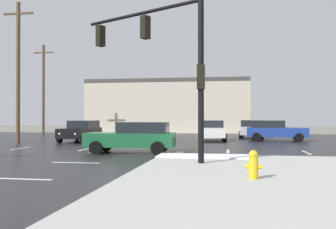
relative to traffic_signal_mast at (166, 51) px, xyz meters
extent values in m
plane|color=slate|center=(-3.57, 5.50, -4.47)|extent=(120.00, 120.00, 0.00)
cube|color=#232326|center=(-3.57, 5.50, -4.46)|extent=(44.00, 44.00, 0.02)
cube|color=white|center=(1.43, 1.50, -4.30)|extent=(4.00, 1.60, 0.06)
cube|color=silver|center=(-3.57, -4.50, -4.45)|extent=(2.00, 0.15, 0.01)
cube|color=silver|center=(-3.57, -0.50, -4.45)|extent=(2.00, 0.15, 0.01)
cube|color=silver|center=(-3.57, 3.50, -4.45)|extent=(2.00, 0.15, 0.01)
cube|color=silver|center=(-3.57, 7.50, -4.45)|extent=(2.00, 0.15, 0.01)
cube|color=silver|center=(-3.57, 11.50, -4.45)|extent=(2.00, 0.15, 0.01)
cube|color=silver|center=(-3.57, 15.50, -4.45)|extent=(2.00, 0.15, 0.01)
cube|color=silver|center=(-3.57, 19.50, -4.45)|extent=(2.00, 0.15, 0.01)
cube|color=silver|center=(-3.57, 23.50, -4.45)|extent=(2.00, 0.15, 0.01)
cube|color=silver|center=(-9.57, 5.50, -4.45)|extent=(0.15, 2.00, 0.01)
cube|color=silver|center=(-5.57, 5.50, -4.45)|extent=(0.15, 2.00, 0.01)
cube|color=silver|center=(-1.57, 5.50, -4.45)|extent=(0.15, 2.00, 0.01)
cube|color=silver|center=(2.43, 5.50, -4.45)|extent=(0.15, 2.00, 0.01)
cube|color=silver|center=(6.43, 5.50, -4.45)|extent=(0.15, 2.00, 0.01)
cube|color=silver|center=(-0.07, 1.50, -4.45)|extent=(0.45, 7.00, 0.01)
cylinder|color=black|center=(1.47, -0.78, -1.09)|extent=(0.22, 0.22, 6.48)
cylinder|color=black|center=(-1.21, 0.64, 1.75)|extent=(5.42, 2.97, 0.14)
cube|color=black|center=(-0.94, 0.50, 1.12)|extent=(0.42, 0.45, 0.95)
sphere|color=#19D833|center=(-1.09, 0.58, 1.41)|extent=(0.20, 0.20, 0.20)
cube|color=black|center=(-3.35, 1.78, 1.12)|extent=(0.42, 0.45, 0.95)
sphere|color=#19D833|center=(-3.49, 1.86, 1.41)|extent=(0.20, 0.20, 0.20)
cube|color=black|center=(1.47, -0.78, -1.13)|extent=(0.28, 0.36, 0.90)
cylinder|color=gold|center=(3.16, -4.09, -4.03)|extent=(0.26, 0.26, 0.60)
sphere|color=gold|center=(3.16, -4.09, -3.66)|extent=(0.25, 0.25, 0.25)
cylinder|color=gold|center=(2.98, -4.09, -4.00)|extent=(0.12, 0.11, 0.11)
cylinder|color=gold|center=(3.34, -4.09, -4.00)|extent=(0.12, 0.11, 0.11)
cube|color=#BCB29E|center=(-5.15, 33.03, -1.45)|extent=(20.11, 8.00, 6.05)
cube|color=#3F3D3A|center=(-5.15, 33.03, 1.83)|extent=(20.11, 8.00, 0.50)
cube|color=white|center=(1.21, 14.50, -3.77)|extent=(2.06, 4.60, 0.70)
cube|color=black|center=(1.17, 15.18, -3.14)|extent=(1.80, 2.57, 0.55)
cylinder|color=black|center=(2.20, 13.03, -4.12)|extent=(0.26, 0.67, 0.66)
cylinder|color=black|center=(0.40, 12.92, -4.12)|extent=(0.26, 0.67, 0.66)
cylinder|color=black|center=(2.02, 16.08, -4.12)|extent=(0.26, 0.67, 0.66)
cylinder|color=black|center=(0.23, 15.98, -4.12)|extent=(0.26, 0.67, 0.66)
sphere|color=white|center=(1.91, 12.34, -3.77)|extent=(0.18, 0.18, 0.18)
sphere|color=white|center=(0.76, 12.27, -3.77)|extent=(0.18, 0.18, 0.18)
cube|color=#195933|center=(-2.47, 3.80, -3.77)|extent=(4.58, 2.01, 0.70)
cube|color=black|center=(-1.80, 3.83, -3.14)|extent=(2.55, 1.77, 0.55)
cylinder|color=black|center=(-3.96, 2.83, -4.12)|extent=(0.67, 0.25, 0.66)
cylinder|color=black|center=(-4.04, 4.63, -4.12)|extent=(0.67, 0.25, 0.66)
cylinder|color=black|center=(-0.90, 2.98, -4.12)|extent=(0.67, 0.25, 0.66)
cylinder|color=black|center=(-0.99, 4.77, -4.12)|extent=(0.67, 0.25, 0.66)
sphere|color=white|center=(-4.64, 3.13, -3.77)|extent=(0.18, 0.18, 0.18)
sphere|color=white|center=(-4.70, 4.28, -3.77)|extent=(0.18, 0.18, 0.18)
cube|color=navy|center=(6.13, 15.12, -3.77)|extent=(4.62, 2.12, 0.70)
cube|color=black|center=(5.46, 15.17, -3.14)|extent=(2.59, 1.83, 0.55)
cylinder|color=black|center=(7.72, 15.91, -4.12)|extent=(0.67, 0.27, 0.66)
cylinder|color=black|center=(7.59, 14.12, -4.12)|extent=(0.67, 0.27, 0.66)
cylinder|color=black|center=(4.67, 16.13, -4.12)|extent=(0.67, 0.27, 0.66)
cylinder|color=black|center=(4.54, 14.33, -4.12)|extent=(0.67, 0.27, 0.66)
sphere|color=white|center=(8.37, 15.54, -3.77)|extent=(0.18, 0.18, 0.18)
sphere|color=white|center=(8.28, 14.39, -3.77)|extent=(0.18, 0.18, 0.18)
cube|color=black|center=(-8.47, 11.71, -3.77)|extent=(1.81, 4.50, 0.70)
cube|color=black|center=(-8.46, 12.38, -3.14)|extent=(1.66, 2.48, 0.55)
cylinder|color=black|center=(-7.57, 10.18, -4.12)|extent=(0.22, 0.66, 0.66)
cylinder|color=black|center=(-9.37, 10.18, -4.12)|extent=(0.22, 0.66, 0.66)
cylinder|color=black|center=(-7.56, 13.24, -4.12)|extent=(0.22, 0.66, 0.66)
cylinder|color=black|center=(-9.36, 13.24, -4.12)|extent=(0.22, 0.66, 0.66)
sphere|color=white|center=(-7.89, 9.51, -3.77)|extent=(0.18, 0.18, 0.18)
sphere|color=white|center=(-9.04, 9.51, -3.77)|extent=(0.18, 0.18, 0.18)
cube|color=#B7BABF|center=(4.47, 19.18, -3.77)|extent=(2.24, 4.66, 0.70)
cube|color=black|center=(4.41, 18.50, -3.14)|extent=(1.90, 2.63, 0.55)
cylinder|color=black|center=(3.73, 20.79, -4.12)|extent=(0.29, 0.68, 0.66)
cylinder|color=black|center=(5.52, 20.61, -4.12)|extent=(0.29, 0.68, 0.66)
cylinder|color=black|center=(3.43, 17.74, -4.12)|extent=(0.29, 0.68, 0.66)
cylinder|color=black|center=(5.22, 17.56, -4.12)|extent=(0.29, 0.68, 0.66)
sphere|color=white|center=(4.12, 21.42, -3.77)|extent=(0.18, 0.18, 0.18)
sphere|color=white|center=(5.27, 21.31, -3.77)|extent=(0.18, 0.18, 0.18)
cylinder|color=brown|center=(-12.23, 9.61, 0.53)|extent=(0.28, 0.28, 9.99)
cube|color=brown|center=(-12.23, 9.61, 4.72)|extent=(2.20, 0.14, 0.14)
cylinder|color=brown|center=(-16.79, 21.87, 0.26)|extent=(0.28, 0.28, 9.46)
cube|color=brown|center=(-16.79, 21.87, 4.19)|extent=(2.20, 0.14, 0.14)
camera|label=1|loc=(2.51, -14.65, -2.63)|focal=39.94mm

